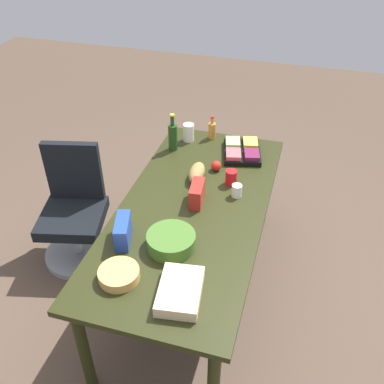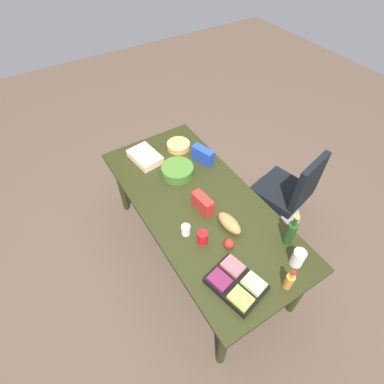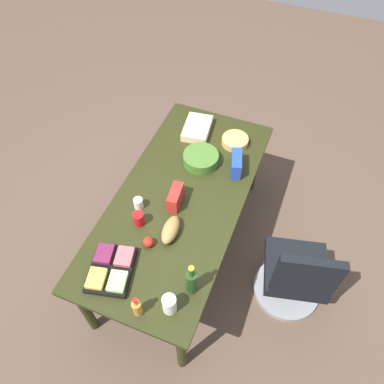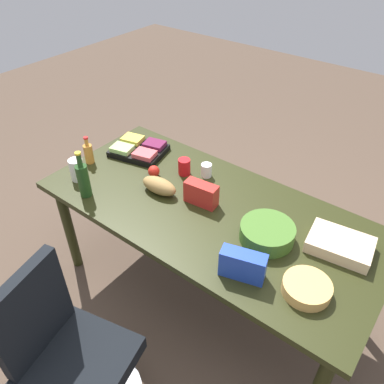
% 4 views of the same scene
% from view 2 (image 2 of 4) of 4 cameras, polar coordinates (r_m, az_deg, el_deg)
% --- Properties ---
extents(ground_plane, '(10.00, 10.00, 0.00)m').
position_cam_2_polar(ground_plane, '(3.18, 1.13, -11.23)').
color(ground_plane, brown).
extents(conference_table, '(2.05, 0.95, 0.79)m').
position_cam_2_polar(conference_table, '(2.59, 1.36, -3.27)').
color(conference_table, black).
rests_on(conference_table, ground).
extents(office_chair, '(0.58, 0.58, 0.95)m').
position_cam_2_polar(office_chair, '(3.29, 17.28, -0.88)').
color(office_chair, gray).
rests_on(office_chair, ground).
extents(apple_red, '(0.08, 0.08, 0.08)m').
position_cam_2_polar(apple_red, '(2.27, 7.04, -9.71)').
color(apple_red, red).
rests_on(apple_red, conference_table).
extents(red_solo_cup, '(0.09, 0.09, 0.11)m').
position_cam_2_polar(red_solo_cup, '(2.26, 2.02, -8.60)').
color(red_solo_cup, red).
rests_on(red_solo_cup, conference_table).
extents(chip_bag_red, '(0.21, 0.10, 0.14)m').
position_cam_2_polar(chip_bag_red, '(2.44, 2.02, -2.12)').
color(chip_bag_red, red).
rests_on(chip_bag_red, conference_table).
extents(salad_bowl, '(0.37, 0.37, 0.09)m').
position_cam_2_polar(salad_bowl, '(2.73, -2.78, 4.09)').
color(salad_bowl, '#416B26').
rests_on(salad_bowl, conference_table).
extents(sheet_cake, '(0.35, 0.26, 0.07)m').
position_cam_2_polar(sheet_cake, '(2.92, -8.89, 6.63)').
color(sheet_cake, beige).
rests_on(sheet_cake, conference_table).
extents(fruit_platter, '(0.42, 0.36, 0.07)m').
position_cam_2_polar(fruit_platter, '(2.13, 8.41, -16.77)').
color(fruit_platter, black).
rests_on(fruit_platter, conference_table).
extents(wine_bottle, '(0.09, 0.09, 0.31)m').
position_cam_2_polar(wine_bottle, '(2.32, 18.18, -7.29)').
color(wine_bottle, '#1F4119').
rests_on(wine_bottle, conference_table).
extents(chip_bowl, '(0.28, 0.28, 0.06)m').
position_cam_2_polar(chip_bowl, '(3.02, -2.58, 8.79)').
color(chip_bowl, '#E0A758').
rests_on(chip_bowl, conference_table).
extents(chip_bag_blue, '(0.23, 0.14, 0.15)m').
position_cam_2_polar(chip_bag_blue, '(2.84, 2.07, 7.02)').
color(chip_bag_blue, '#2141B1').
rests_on(chip_bag_blue, conference_table).
extents(bread_loaf, '(0.25, 0.13, 0.10)m').
position_cam_2_polar(bread_loaf, '(2.36, 7.10, -5.87)').
color(bread_loaf, olive).
rests_on(bread_loaf, conference_table).
extents(dressing_bottle, '(0.06, 0.06, 0.20)m').
position_cam_2_polar(dressing_bottle, '(2.17, 17.96, -15.76)').
color(dressing_bottle, '#C7802F').
rests_on(dressing_bottle, conference_table).
extents(mayo_jar, '(0.11, 0.11, 0.15)m').
position_cam_2_polar(mayo_jar, '(2.27, 19.46, -11.72)').
color(mayo_jar, white).
rests_on(mayo_jar, conference_table).
extents(paper_cup, '(0.08, 0.08, 0.09)m').
position_cam_2_polar(paper_cup, '(2.31, -1.19, -7.21)').
color(paper_cup, white).
rests_on(paper_cup, conference_table).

